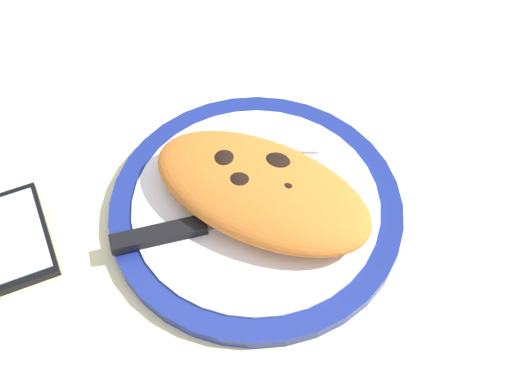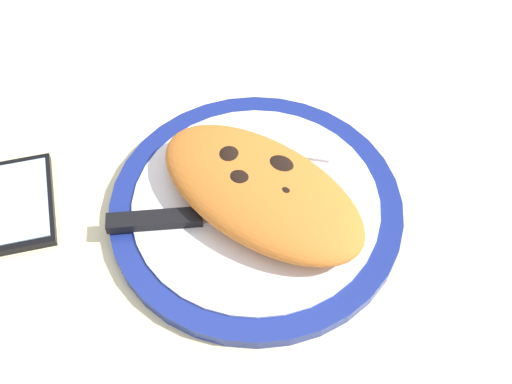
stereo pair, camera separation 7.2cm
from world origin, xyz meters
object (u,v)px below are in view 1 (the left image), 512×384
object	(u,v)px
plate	(256,207)
smartphone	(17,236)
calzone	(262,188)
knife	(186,229)
fork	(236,148)

from	to	relation	value
plate	smartphone	world-z (taller)	plate
calzone	knife	distance (cm)	9.34
calzone	fork	distance (cm)	8.36
knife	fork	bearing A→B (deg)	-102.50
fork	knife	distance (cm)	12.61
knife	smartphone	bearing A→B (deg)	11.44
smartphone	calzone	bearing A→B (deg)	-159.91
plate	calzone	bearing A→B (deg)	-150.53
fork	smartphone	size ratio (longest dim) A/B	1.11
plate	calzone	size ratio (longest dim) A/B	1.18
plate	smartphone	xyz separation A→B (cm)	(24.94, 9.01, -0.33)
plate	calzone	distance (cm)	3.53
calzone	smartphone	xyz separation A→B (cm)	(25.52, 9.34, -3.79)
calzone	knife	size ratio (longest dim) A/B	1.29
plate	knife	distance (cm)	8.59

